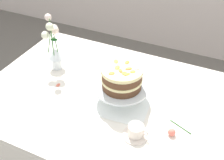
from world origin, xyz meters
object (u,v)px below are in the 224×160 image
object	(u,v)px
cake_stand	(122,89)
teacup	(136,131)
fallen_rose	(172,132)
flower_vase	(54,48)
layer_cake	(122,77)
dining_table	(104,110)

from	to	relation	value
cake_stand	teacup	world-z (taller)	cake_stand
teacup	fallen_rose	distance (m)	0.18
cake_stand	flower_vase	world-z (taller)	flower_vase
layer_cake	fallen_rose	xyz separation A→B (m)	(0.32, -0.12, -0.14)
cake_stand	flower_vase	xyz separation A→B (m)	(-0.49, 0.11, 0.07)
layer_cake	teacup	size ratio (longest dim) A/B	1.74
dining_table	flower_vase	xyz separation A→B (m)	(-0.40, 0.13, 0.24)
layer_cake	flower_vase	distance (m)	0.51
layer_cake	fallen_rose	bearing A→B (deg)	-20.82
cake_stand	teacup	xyz separation A→B (m)	(0.16, -0.20, -0.05)
layer_cake	fallen_rose	distance (m)	0.37
flower_vase	cake_stand	bearing A→B (deg)	-12.25
layer_cake	flower_vase	size ratio (longest dim) A/B	0.62
flower_vase	fallen_rose	bearing A→B (deg)	-15.70
layer_cake	cake_stand	bearing A→B (deg)	159.05
flower_vase	fallen_rose	distance (m)	0.85
layer_cake	fallen_rose	size ratio (longest dim) A/B	1.85
dining_table	teacup	bearing A→B (deg)	-34.67
cake_stand	flower_vase	size ratio (longest dim) A/B	0.82
cake_stand	layer_cake	size ratio (longest dim) A/B	1.32
layer_cake	fallen_rose	world-z (taller)	layer_cake
teacup	dining_table	bearing A→B (deg)	145.33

